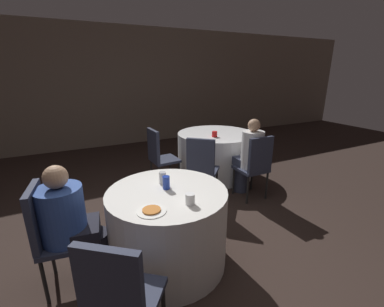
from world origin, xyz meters
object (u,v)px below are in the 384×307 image
(person_blue_shirt, at_px, (73,225))
(chair_far_west, at_px, (159,153))
(table_near, at_px, (168,227))
(chair_far_south, at_px, (256,163))
(soda_can_silver, at_px, (163,178))
(soda_can_blue, at_px, (166,183))
(chair_near_west, at_px, (51,230))
(chair_far_southwest, at_px, (202,165))
(chair_near_southwest, at_px, (119,296))
(person_white_shirt, at_px, (248,158))
(table_far, at_px, (216,154))
(pizza_plate_near, at_px, (152,211))

(person_blue_shirt, bearing_deg, chair_far_west, 148.02)
(table_near, distance_m, chair_far_south, 1.71)
(soda_can_silver, distance_m, soda_can_blue, 0.11)
(chair_near_west, relative_size, chair_far_west, 1.00)
(chair_far_west, distance_m, chair_far_southwest, 0.82)
(chair_near_west, height_order, chair_near_southwest, same)
(chair_near_southwest, bearing_deg, chair_far_south, 71.01)
(table_near, height_order, soda_can_blue, soda_can_blue)
(chair_near_west, distance_m, person_white_shirt, 2.62)
(table_near, height_order, chair_near_west, chair_near_west)
(chair_near_southwest, xyz_separation_m, chair_far_south, (2.16, 1.41, 0.00))
(soda_can_silver, bearing_deg, person_blue_shirt, -176.35)
(table_far, distance_m, chair_far_southwest, 1.10)
(chair_far_west, bearing_deg, chair_near_west, -47.31)
(table_near, relative_size, pizza_plate_near, 4.73)
(chair_far_south, distance_m, soda_can_silver, 1.65)
(chair_near_southwest, height_order, soda_can_silver, chair_near_southwest)
(chair_far_west, distance_m, soda_can_silver, 1.60)
(table_near, relative_size, chair_far_southwest, 1.16)
(table_near, relative_size, chair_near_west, 1.16)
(table_far, distance_m, person_white_shirt, 0.93)
(person_blue_shirt, bearing_deg, table_near, 90.00)
(person_white_shirt, height_order, person_blue_shirt, person_white_shirt)
(chair_far_west, xyz_separation_m, pizza_plate_near, (-0.72, -1.94, 0.20))
(chair_near_west, relative_size, person_white_shirt, 0.81)
(chair_far_west, xyz_separation_m, chair_far_south, (1.08, -1.01, 0.00))
(table_far, distance_m, soda_can_blue, 2.34)
(person_blue_shirt, xyz_separation_m, pizza_plate_near, (0.56, -0.38, 0.19))
(chair_near_west, xyz_separation_m, soda_can_silver, (0.98, 0.03, 0.26))
(pizza_plate_near, bearing_deg, person_white_shirt, 31.42)
(chair_near_west, distance_m, chair_far_south, 2.58)
(chair_near_southwest, height_order, person_white_shirt, person_white_shirt)
(chair_near_west, bearing_deg, chair_near_southwest, 29.89)
(chair_near_southwest, xyz_separation_m, soda_can_blue, (0.60, 0.81, 0.26))
(chair_near_west, relative_size, person_blue_shirt, 0.86)
(chair_far_southwest, xyz_separation_m, chair_far_south, (0.71, -0.27, 0.00))
(person_white_shirt, distance_m, soda_can_silver, 1.70)
(chair_near_southwest, relative_size, chair_far_southwest, 1.00)
(chair_far_southwest, distance_m, pizza_plate_near, 1.63)
(chair_near_southwest, relative_size, soda_can_blue, 7.76)
(person_white_shirt, bearing_deg, chair_far_southwest, 172.35)
(soda_can_silver, xyz_separation_m, soda_can_blue, (-0.01, -0.11, 0.00))
(chair_far_south, relative_size, person_white_shirt, 0.81)
(chair_near_west, relative_size, chair_near_southwest, 1.00)
(soda_can_silver, bearing_deg, chair_far_southwest, 42.44)
(chair_near_southwest, relative_size, soda_can_silver, 7.76)
(chair_near_west, height_order, chair_far_west, same)
(chair_far_southwest, xyz_separation_m, person_white_shirt, (0.71, -0.10, 0.02))
(table_far, relative_size, soda_can_silver, 10.93)
(pizza_plate_near, bearing_deg, chair_far_south, 27.28)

